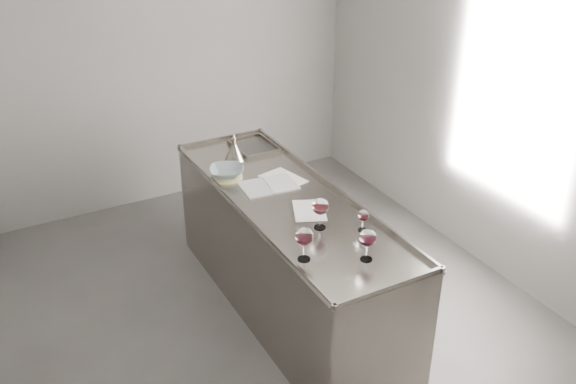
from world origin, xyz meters
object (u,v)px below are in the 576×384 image
wine_glass_middle (320,207)px  wine_glass_small (363,216)px  ceramic_bowl (227,172)px  counter (288,255)px  wine_glass_right (368,239)px  wine_funnel (234,151)px  notebook (269,186)px  wine_glass_left (304,237)px

wine_glass_middle → wine_glass_small: 0.28m
wine_glass_middle → ceramic_bowl: wine_glass_middle is taller
wine_glass_small → ceramic_bowl: wine_glass_small is taller
counter → wine_glass_small: 0.85m
wine_glass_middle → wine_glass_right: 0.45m
counter → wine_glass_small: (0.22, -0.59, 0.57)m
wine_glass_small → wine_glass_right: bearing=-120.5°
wine_funnel → wine_glass_middle: bearing=-87.4°
wine_glass_right → ceramic_bowl: size_ratio=0.81×
wine_glass_middle → wine_glass_right: bearing=-83.1°
wine_funnel → notebook: bearing=-87.0°
wine_glass_left → wine_glass_middle: (0.27, 0.27, -0.00)m
counter → notebook: bearing=97.5°
wine_glass_middle → wine_funnel: 1.22m
wine_glass_left → wine_glass_middle: bearing=44.7°
wine_glass_right → wine_glass_small: size_ratio=1.41×
wine_glass_small → notebook: 0.87m
notebook → wine_funnel: bearing=98.5°
wine_glass_middle → wine_glass_small: wine_glass_middle is taller
wine_glass_small → ceramic_bowl: 1.20m
wine_glass_middle → wine_funnel: bearing=92.6°
wine_glass_middle → wine_glass_right: wine_glass_middle is taller
wine_glass_middle → counter: bearing=89.5°
wine_funnel → wine_glass_right: bearing=-86.2°
wine_glass_middle → notebook: bearing=92.4°
wine_glass_right → notebook: 1.13m
notebook → ceramic_bowl: size_ratio=1.65×
notebook → ceramic_bowl: bearing=133.2°
wine_glass_left → wine_glass_small: 0.51m
wine_glass_left → wine_glass_middle: 0.38m
counter → wine_glass_small: wine_glass_small is taller
notebook → wine_funnel: size_ratio=1.81×
wine_glass_middle → notebook: wine_glass_middle is taller
notebook → wine_glass_left: bearing=-98.9°
wine_glass_left → ceramic_bowl: size_ratio=0.86×
wine_funnel → wine_glass_small: bearing=-78.4°
counter → ceramic_bowl: bearing=115.2°
counter → wine_glass_small: bearing=-69.5°
counter → ceramic_bowl: ceramic_bowl is taller
wine_glass_small → ceramic_bowl: size_ratio=0.58×
wine_glass_right → wine_glass_left: bearing=151.3°
wine_glass_small → ceramic_bowl: bearing=112.7°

